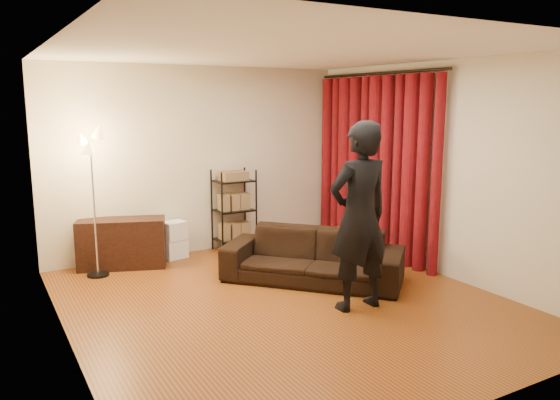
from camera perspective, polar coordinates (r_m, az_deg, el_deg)
floor at (r=6.15m, az=0.58°, el=-10.66°), size 5.00×5.00×0.00m
ceiling at (r=5.77m, az=0.63°, el=15.27°), size 5.00×5.00×0.00m
wall_back at (r=8.05m, az=-8.41°, el=4.12°), size 5.00×0.00×5.00m
wall_front at (r=3.89m, az=19.49°, el=-2.89°), size 5.00×0.00×5.00m
wall_left at (r=5.08m, az=-21.91°, el=-0.09°), size 0.00×5.00×5.00m
wall_right at (r=7.20m, az=16.30°, el=3.10°), size 0.00×5.00×5.00m
curtain_rod at (r=7.92m, az=10.26°, el=12.88°), size 0.04×2.65×0.04m
curtain at (r=7.95m, az=9.85°, el=3.45°), size 0.22×2.65×2.55m
sofa at (r=6.75m, az=3.44°, el=-5.92°), size 2.10×2.16×0.63m
person at (r=5.79m, az=8.27°, el=-1.74°), size 0.74×0.49×2.01m
media_cabinet at (r=7.60m, az=-16.19°, el=-4.36°), size 1.21×0.79×0.66m
storage_boxes at (r=7.88m, az=-10.97°, el=-4.10°), size 0.38×0.34×0.53m
wire_shelf at (r=8.13m, az=-4.83°, el=-1.07°), size 0.65×0.55×1.21m
floor_lamp at (r=7.20m, az=-18.87°, el=-0.53°), size 0.34×0.34×1.84m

